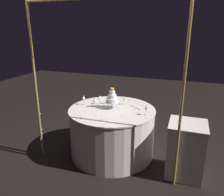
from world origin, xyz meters
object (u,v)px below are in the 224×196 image
(main_table, at_px, (112,131))
(cake_knife, at_px, (136,108))
(wine_glass_3, at_px, (125,99))
(wine_glass_4, at_px, (109,97))
(wine_glass_5, at_px, (84,98))
(wine_glass_1, at_px, (95,100))
(wine_glass_2, at_px, (100,98))
(wine_glass_0, at_px, (147,108))
(decorative_arch, at_px, (100,66))
(tiered_cake, at_px, (112,98))
(side_table, at_px, (186,149))

(main_table, height_order, cake_knife, cake_knife)
(wine_glass_3, relative_size, wine_glass_4, 0.78)
(wine_glass_5, bearing_deg, wine_glass_1, 168.40)
(wine_glass_2, bearing_deg, wine_glass_5, 25.35)
(wine_glass_4, bearing_deg, wine_glass_1, 56.73)
(wine_glass_0, xyz_separation_m, wine_glass_4, (0.70, -0.29, 0.00))
(cake_knife, bearing_deg, wine_glass_2, 3.97)
(decorative_arch, distance_m, wine_glass_2, 0.92)
(tiered_cake, xyz_separation_m, wine_glass_0, (-0.58, 0.11, -0.05))
(main_table, distance_m, wine_glass_1, 0.60)
(decorative_arch, height_order, side_table, decorative_arch)
(wine_glass_3, bearing_deg, tiered_cake, 59.78)
(cake_knife, bearing_deg, wine_glass_4, -3.70)
(tiered_cake, distance_m, wine_glass_4, 0.23)
(decorative_arch, bearing_deg, main_table, -89.99)
(wine_glass_3, xyz_separation_m, wine_glass_4, (0.27, 0.06, 0.03))
(wine_glass_1, distance_m, wine_glass_3, 0.51)
(wine_glass_1, relative_size, cake_knife, 0.67)
(side_table, height_order, wine_glass_0, wine_glass_0)
(main_table, distance_m, wine_glass_5, 0.73)
(decorative_arch, bearing_deg, cake_knife, -118.60)
(wine_glass_4, bearing_deg, decorative_arch, 101.33)
(decorative_arch, xyz_separation_m, side_table, (-1.17, -0.27, -1.15))
(wine_glass_1, bearing_deg, main_table, -175.61)
(wine_glass_0, distance_m, wine_glass_4, 0.76)
(decorative_arch, relative_size, main_table, 1.72)
(tiered_cake, relative_size, wine_glass_2, 2.13)
(side_table, distance_m, wine_glass_2, 1.57)
(decorative_arch, relative_size, wine_glass_1, 14.27)
(side_table, bearing_deg, wine_glass_1, -6.62)
(wine_glass_0, relative_size, cake_knife, 0.66)
(cake_knife, bearing_deg, decorative_arch, 61.40)
(tiered_cake, bearing_deg, wine_glass_2, -21.99)
(wine_glass_0, relative_size, wine_glass_4, 0.97)
(wine_glass_1, bearing_deg, wine_glass_2, -96.63)
(wine_glass_1, height_order, wine_glass_2, wine_glass_1)
(wine_glass_0, bearing_deg, wine_glass_4, -22.32)
(side_table, height_order, tiered_cake, tiered_cake)
(decorative_arch, bearing_deg, wine_glass_0, -145.51)
(tiered_cake, relative_size, wine_glass_4, 2.01)
(wine_glass_3, bearing_deg, cake_knife, 157.99)
(wine_glass_5, distance_m, cake_knife, 0.89)
(wine_glass_5, bearing_deg, wine_glass_2, -154.65)
(decorative_arch, distance_m, wine_glass_5, 0.95)
(wine_glass_0, distance_m, cake_knife, 0.35)
(wine_glass_4, bearing_deg, wine_glass_0, 157.68)
(wine_glass_4, xyz_separation_m, wine_glass_5, (0.38, 0.19, 0.01))
(decorative_arch, bearing_deg, wine_glass_2, -65.76)
(wine_glass_1, xyz_separation_m, wine_glass_4, (-0.15, -0.24, -0.00))
(decorative_arch, distance_m, side_table, 1.66)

